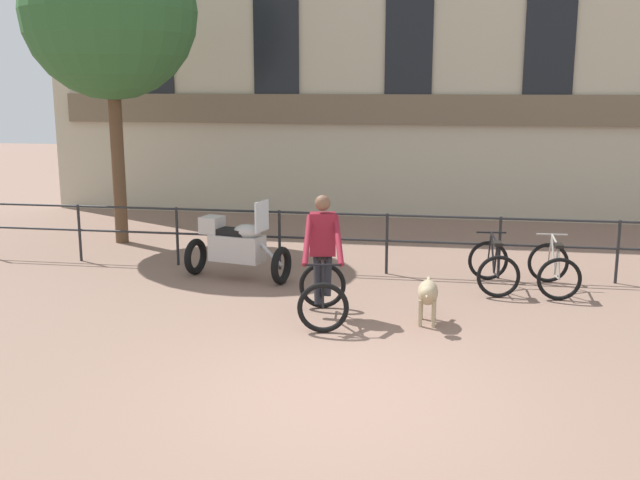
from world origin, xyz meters
TOP-DOWN VIEW (x-y plane):
  - ground_plane at (0.00, 0.00)m, footprint 60.00×60.00m
  - canal_railing at (-0.00, 5.20)m, footprint 15.05×0.05m
  - building_facade at (-0.00, 10.99)m, footprint 18.00×0.72m
  - cyclist_with_bike at (-0.68, 2.63)m, footprint 0.87×1.27m
  - dog at (0.77, 2.54)m, footprint 0.28×0.91m
  - parked_motorcycle at (-2.44, 4.43)m, footprint 1.84×1.00m
  - parked_bicycle_near_lamp at (1.75, 4.54)m, footprint 0.77×1.17m
  - parked_bicycle_mid_left at (2.67, 4.54)m, footprint 0.69×1.13m
  - tree_canalside_left at (-5.58, 6.88)m, footprint 3.38×3.38m

SIDE VIEW (x-z plane):
  - ground_plane at x=0.00m, z-range 0.00..0.00m
  - parked_bicycle_mid_left at x=2.67m, z-range -0.07..0.79m
  - parked_bicycle_near_lamp at x=1.75m, z-range -0.07..0.79m
  - dog at x=0.77m, z-range 0.12..0.73m
  - parked_motorcycle at x=-2.44m, z-range -0.11..1.24m
  - canal_railing at x=0.00m, z-range 0.18..1.23m
  - cyclist_with_bike at x=-0.68m, z-range -0.09..1.61m
  - building_facade at x=0.00m, z-range -0.02..8.78m
  - tree_canalside_left at x=-5.58m, z-range 1.42..7.68m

